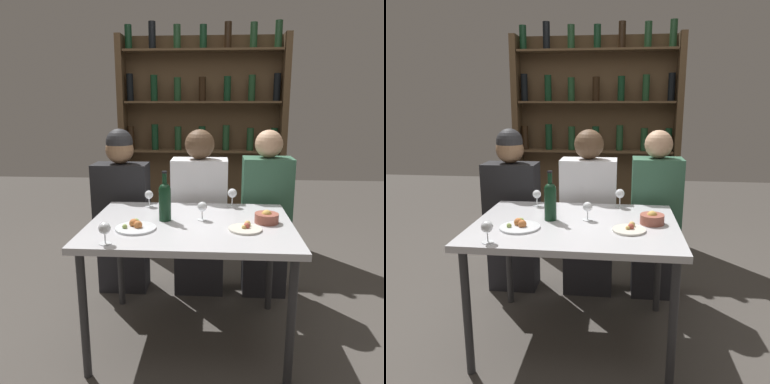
# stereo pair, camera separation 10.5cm
# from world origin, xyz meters

# --- Properties ---
(ground_plane) EXTENTS (10.00, 10.00, 0.00)m
(ground_plane) POSITION_xyz_m (0.00, 0.00, 0.00)
(ground_plane) COLOR #47423D
(dining_table) EXTENTS (1.16, 0.86, 0.74)m
(dining_table) POSITION_xyz_m (0.00, 0.00, 0.68)
(dining_table) COLOR silver
(dining_table) RESTS_ON ground_plane
(wine_rack_wall) EXTENTS (1.64, 0.21, 2.16)m
(wine_rack_wall) POSITION_xyz_m (-0.00, 1.74, 1.14)
(wine_rack_wall) COLOR #4C3823
(wine_rack_wall) RESTS_ON ground_plane
(wine_bottle) EXTENTS (0.07, 0.07, 0.29)m
(wine_bottle) POSITION_xyz_m (-0.15, 0.03, 0.87)
(wine_bottle) COLOR black
(wine_bottle) RESTS_ON dining_table
(wine_glass_0) EXTENTS (0.06, 0.06, 0.12)m
(wine_glass_0) POSITION_xyz_m (0.25, 0.35, 0.83)
(wine_glass_0) COLOR silver
(wine_glass_0) RESTS_ON dining_table
(wine_glass_1) EXTENTS (0.06, 0.06, 0.11)m
(wine_glass_1) POSITION_xyz_m (-0.30, 0.33, 0.82)
(wine_glass_1) COLOR silver
(wine_glass_1) RESTS_ON dining_table
(wine_glass_2) EXTENTS (0.06, 0.06, 0.11)m
(wine_glass_2) POSITION_xyz_m (0.06, 0.06, 0.82)
(wine_glass_2) COLOR silver
(wine_glass_2) RESTS_ON dining_table
(wine_glass_3) EXTENTS (0.06, 0.06, 0.11)m
(wine_glass_3) POSITION_xyz_m (-0.39, -0.36, 0.82)
(wine_glass_3) COLOR silver
(wine_glass_3) RESTS_ON dining_table
(food_plate_0) EXTENTS (0.18, 0.18, 0.04)m
(food_plate_0) POSITION_xyz_m (0.30, -0.11, 0.75)
(food_plate_0) COLOR silver
(food_plate_0) RESTS_ON dining_table
(food_plate_1) EXTENTS (0.22, 0.22, 0.05)m
(food_plate_1) POSITION_xyz_m (-0.29, -0.13, 0.76)
(food_plate_1) COLOR silver
(food_plate_1) RESTS_ON dining_table
(snack_bowl) EXTENTS (0.14, 0.14, 0.08)m
(snack_bowl) POSITION_xyz_m (0.43, 0.03, 0.78)
(snack_bowl) COLOR #995142
(snack_bowl) RESTS_ON dining_table
(seated_person_left) EXTENTS (0.40, 0.22, 1.24)m
(seated_person_left) POSITION_xyz_m (-0.56, 0.62, 0.60)
(seated_person_left) COLOR #26262B
(seated_person_left) RESTS_ON ground_plane
(seated_person_center) EXTENTS (0.40, 0.22, 1.23)m
(seated_person_center) POSITION_xyz_m (0.02, 0.62, 0.58)
(seated_person_center) COLOR #26262B
(seated_person_center) RESTS_ON ground_plane
(seated_person_right) EXTENTS (0.35, 0.22, 1.23)m
(seated_person_right) POSITION_xyz_m (0.51, 0.62, 0.59)
(seated_person_right) COLOR #26262B
(seated_person_right) RESTS_ON ground_plane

